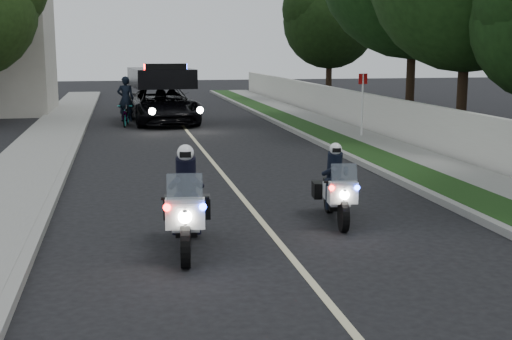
{
  "coord_description": "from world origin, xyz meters",
  "views": [
    {
      "loc": [
        -2.59,
        -10.53,
        3.3
      ],
      "look_at": [
        -0.09,
        1.91,
        1.0
      ],
      "focal_mm": 47.46,
      "sensor_mm": 36.0,
      "label": 1
    }
  ],
  "objects": [
    {
      "name": "bicycle",
      "position": [
        -2.36,
        18.7,
        0.0
      ],
      "size": [
        0.81,
        1.83,
        0.93
      ],
      "primitive_type": "imported",
      "rotation": [
        0.0,
        0.0,
        -0.11
      ],
      "color": "black",
      "rests_on": "ground"
    },
    {
      "name": "sidewalk_left",
      "position": [
        -5.2,
        10.0,
        0.08
      ],
      "size": [
        2.0,
        60.0,
        0.16
      ],
      "primitive_type": "cube",
      "color": "gray",
      "rests_on": "ground"
    },
    {
      "name": "police_suv",
      "position": [
        -0.76,
        19.55,
        0.0
      ],
      "size": [
        3.18,
        6.03,
        2.83
      ],
      "primitive_type": "imported",
      "rotation": [
        0.0,
        0.0,
        0.08
      ],
      "color": "black",
      "rests_on": "ground"
    },
    {
      "name": "tree_right_d",
      "position": [
        9.3,
        16.02,
        0.0
      ],
      "size": [
        9.89,
        9.89,
        13.08
      ],
      "primitive_type": null,
      "rotation": [
        0.0,
        0.0,
        -0.31
      ],
      "color": "#193E14",
      "rests_on": "ground"
    },
    {
      "name": "ground",
      "position": [
        0.0,
        0.0,
        0.0
      ],
      "size": [
        120.0,
        120.0,
        0.0
      ],
      "primitive_type": "plane",
      "color": "black",
      "rests_on": "ground"
    },
    {
      "name": "police_moto_right",
      "position": [
        1.4,
        1.58,
        0.0
      ],
      "size": [
        0.84,
        1.85,
        1.52
      ],
      "primitive_type": null,
      "rotation": [
        0.0,
        0.0,
        -0.13
      ],
      "color": "silver",
      "rests_on": "ground"
    },
    {
      "name": "curb_left",
      "position": [
        -4.1,
        10.0,
        0.07
      ],
      "size": [
        0.2,
        60.0,
        0.15
      ],
      "primitive_type": "cube",
      "color": "gray",
      "rests_on": "ground"
    },
    {
      "name": "tree_right_e",
      "position": [
        9.97,
        29.45,
        0.0
      ],
      "size": [
        5.93,
        5.93,
        9.43
      ],
      "primitive_type": null,
      "rotation": [
        0.0,
        0.0,
        -0.05
      ],
      "color": "black",
      "rests_on": "ground"
    },
    {
      "name": "police_moto_left",
      "position": [
        -1.59,
        0.23,
        0.0
      ],
      "size": [
        0.95,
        2.13,
        1.75
      ],
      "primitive_type": null,
      "rotation": [
        0.0,
        0.0,
        -0.11
      ],
      "color": "silver",
      "rests_on": "ground"
    },
    {
      "name": "property_wall",
      "position": [
        7.1,
        10.0,
        0.75
      ],
      "size": [
        0.22,
        60.0,
        1.5
      ],
      "primitive_type": "cube",
      "color": "beige",
      "rests_on": "ground"
    },
    {
      "name": "tree_right_b",
      "position": [
        9.24,
        11.48,
        0.0
      ],
      "size": [
        7.3,
        7.3,
        11.33
      ],
      "primitive_type": null,
      "rotation": [
        0.0,
        0.0,
        0.08
      ],
      "color": "#1C3F15",
      "rests_on": "ground"
    },
    {
      "name": "curb_right",
      "position": [
        4.1,
        10.0,
        0.07
      ],
      "size": [
        0.2,
        60.0,
        0.15
      ],
      "primitive_type": "cube",
      "color": "gray",
      "rests_on": "ground"
    },
    {
      "name": "sidewalk_right",
      "position": [
        6.1,
        10.0,
        0.08
      ],
      "size": [
        1.4,
        60.0,
        0.16
      ],
      "primitive_type": "cube",
      "color": "gray",
      "rests_on": "ground"
    },
    {
      "name": "cyclist",
      "position": [
        -2.36,
        18.7,
        0.0
      ],
      "size": [
        0.71,
        0.49,
        1.92
      ],
      "primitive_type": "imported",
      "rotation": [
        0.0,
        0.0,
        3.1
      ],
      "color": "black",
      "rests_on": "ground"
    },
    {
      "name": "sign_post",
      "position": [
        6.0,
        12.71,
        0.0
      ],
      "size": [
        0.48,
        0.48,
        2.46
      ],
      "primitive_type": null,
      "rotation": [
        0.0,
        0.0,
        0.29
      ],
      "color": "#A20B21",
      "rests_on": "ground"
    },
    {
      "name": "lane_marking",
      "position": [
        0.0,
        10.0,
        0.0
      ],
      "size": [
        0.12,
        50.0,
        0.01
      ],
      "primitive_type": "cube",
      "color": "#BFB78C",
      "rests_on": "ground"
    },
    {
      "name": "grass_verge",
      "position": [
        4.8,
        10.0,
        0.08
      ],
      "size": [
        1.2,
        60.0,
        0.16
      ],
      "primitive_type": "cube",
      "color": "#193814",
      "rests_on": "ground"
    }
  ]
}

